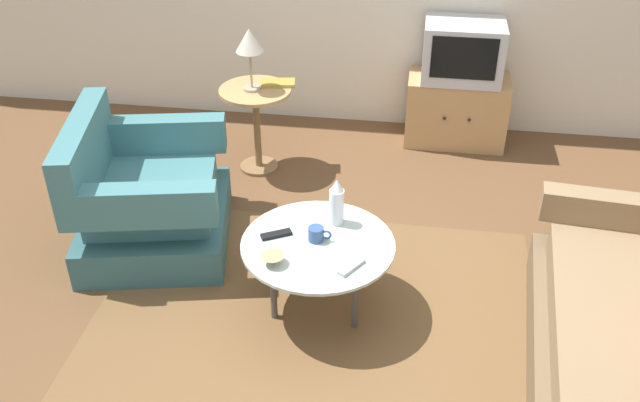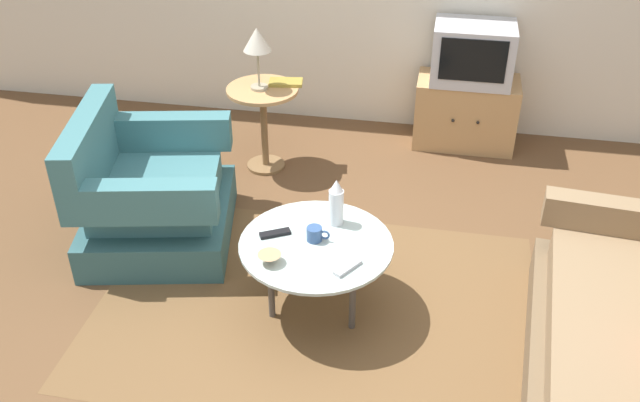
# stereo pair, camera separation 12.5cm
# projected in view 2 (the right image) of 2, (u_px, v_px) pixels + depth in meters

# --- Properties ---
(ground_plane) EXTENTS (16.00, 16.00, 0.00)m
(ground_plane) POSITION_uv_depth(u_px,v_px,m) (337.00, 305.00, 3.98)
(ground_plane) COLOR brown
(area_rug) EXTENTS (2.45, 1.76, 0.00)m
(area_rug) POSITION_uv_depth(u_px,v_px,m) (316.00, 306.00, 3.98)
(area_rug) COLOR brown
(area_rug) RESTS_ON ground
(armchair) EXTENTS (1.06, 1.14, 0.85)m
(armchair) POSITION_uv_depth(u_px,v_px,m) (149.00, 197.00, 4.38)
(armchair) COLOR #325C60
(armchair) RESTS_ON ground
(couch) EXTENTS (1.03, 1.90, 0.86)m
(couch) POSITION_uv_depth(u_px,v_px,m) (640.00, 359.00, 3.25)
(couch) COLOR brown
(couch) RESTS_ON ground
(coffee_table) EXTENTS (0.83, 0.83, 0.45)m
(coffee_table) POSITION_uv_depth(u_px,v_px,m) (316.00, 248.00, 3.75)
(coffee_table) COLOR #B2C6C1
(coffee_table) RESTS_ON ground
(side_table) EXTENTS (0.51, 0.51, 0.64)m
(side_table) POSITION_uv_depth(u_px,v_px,m) (263.00, 111.00, 5.04)
(side_table) COLOR tan
(side_table) RESTS_ON ground
(tv_stand) EXTENTS (0.77, 0.44, 0.54)m
(tv_stand) POSITION_uv_depth(u_px,v_px,m) (465.00, 112.00, 5.46)
(tv_stand) COLOR tan
(tv_stand) RESTS_ON ground
(television) EXTENTS (0.59, 0.44, 0.44)m
(television) POSITION_uv_depth(u_px,v_px,m) (473.00, 53.00, 5.19)
(television) COLOR #B7B7BC
(television) RESTS_ON tv_stand
(table_lamp) EXTENTS (0.19, 0.19, 0.44)m
(table_lamp) POSITION_uv_depth(u_px,v_px,m) (257.00, 42.00, 4.75)
(table_lamp) COLOR #9E937A
(table_lamp) RESTS_ON side_table
(vase) EXTENTS (0.08, 0.08, 0.28)m
(vase) POSITION_uv_depth(u_px,v_px,m) (336.00, 203.00, 3.82)
(vase) COLOR white
(vase) RESTS_ON coffee_table
(mug) EXTENTS (0.13, 0.08, 0.08)m
(mug) POSITION_uv_depth(u_px,v_px,m) (315.00, 234.00, 3.73)
(mug) COLOR #335184
(mug) RESTS_ON coffee_table
(bowl) EXTENTS (0.12, 0.12, 0.05)m
(bowl) POSITION_uv_depth(u_px,v_px,m) (270.00, 258.00, 3.58)
(bowl) COLOR tan
(bowl) RESTS_ON coffee_table
(tv_remote_dark) EXTENTS (0.17, 0.12, 0.02)m
(tv_remote_dark) POSITION_uv_depth(u_px,v_px,m) (275.00, 234.00, 3.78)
(tv_remote_dark) COLOR black
(tv_remote_dark) RESTS_ON coffee_table
(tv_remote_silver) EXTENTS (0.13, 0.17, 0.02)m
(tv_remote_silver) POSITION_uv_depth(u_px,v_px,m) (348.00, 267.00, 3.54)
(tv_remote_silver) COLOR #B2B2B7
(tv_remote_silver) RESTS_ON coffee_table
(book) EXTENTS (0.25, 0.17, 0.02)m
(book) POSITION_uv_depth(u_px,v_px,m) (286.00, 82.00, 5.00)
(book) COLOR olive
(book) RESTS_ON side_table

